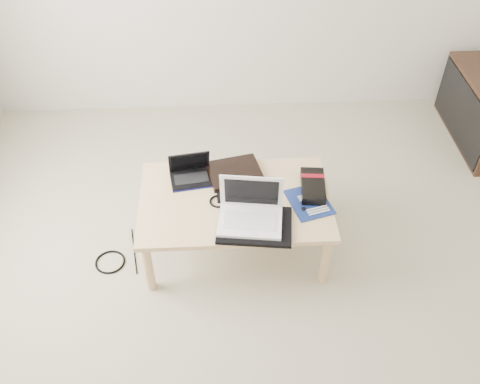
{
  "coord_description": "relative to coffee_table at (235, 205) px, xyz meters",
  "views": [
    {
      "loc": [
        -0.23,
        -1.76,
        2.53
      ],
      "look_at": [
        -0.12,
        0.45,
        0.45
      ],
      "focal_mm": 40.0,
      "sensor_mm": 36.0,
      "label": 1
    }
  ],
  "objects": [
    {
      "name": "motherboard",
      "position": [
        0.42,
        -0.05,
        0.05
      ],
      "size": [
        0.28,
        0.32,
        0.01
      ],
      "color": "#0C1D51",
      "rests_on": "coffee_table"
    },
    {
      "name": "floor_cable_coil",
      "position": [
        -0.76,
        -0.1,
        -0.35
      ],
      "size": [
        0.22,
        0.22,
        0.01
      ],
      "primitive_type": "torus",
      "rotation": [
        0.0,
        0.0,
        -0.26
      ],
      "color": "black",
      "rests_on": "ground"
    },
    {
      "name": "remote",
      "position": [
        0.17,
        0.04,
        0.06
      ],
      "size": [
        0.09,
        0.23,
        0.02
      ],
      "color": "silver",
      "rests_on": "coffee_table"
    },
    {
      "name": "floor_cable_trail",
      "position": [
        -0.63,
        -0.02,
        -0.35
      ],
      "size": [
        0.07,
        0.36,
        0.01
      ],
      "primitive_type": "cylinder",
      "rotation": [
        1.57,
        0.0,
        0.18
      ],
      "color": "black",
      "rests_on": "ground"
    },
    {
      "name": "cable_coil",
      "position": [
        -0.1,
        -0.02,
        0.05
      ],
      "size": [
        0.11,
        0.11,
        0.01
      ],
      "primitive_type": "torus",
      "rotation": [
        0.0,
        0.0,
        0.03
      ],
      "color": "black",
      "rests_on": "coffee_table"
    },
    {
      "name": "room_shell",
      "position": [
        0.15,
        -0.45,
        1.32
      ],
      "size": [
        4.2,
        4.2,
        2.7
      ],
      "color": "beige",
      "rests_on": "ground"
    },
    {
      "name": "coffee_table",
      "position": [
        0.0,
        0.0,
        0.0
      ],
      "size": [
        1.1,
        0.7,
        0.4
      ],
      "color": "#DDB685",
      "rests_on": "ground"
    },
    {
      "name": "white_laptop",
      "position": [
        0.08,
        -0.18,
        0.12
      ],
      "size": [
        0.37,
        0.29,
        0.25
      ],
      "color": "white",
      "rests_on": "neoprene_sleeve"
    },
    {
      "name": "ground",
      "position": [
        0.15,
        -0.45,
        -0.35
      ],
      "size": [
        4.0,
        4.0,
        0.0
      ],
      "primitive_type": "plane",
      "color": "#ABA28A",
      "rests_on": "ground"
    },
    {
      "name": "tablet",
      "position": [
        0.02,
        0.06,
        0.05
      ],
      "size": [
        0.25,
        0.19,
        0.01
      ],
      "color": "black",
      "rests_on": "coffee_table"
    },
    {
      "name": "neoprene_sleeve",
      "position": [
        0.1,
        -0.22,
        0.06
      ],
      "size": [
        0.44,
        0.34,
        0.02
      ],
      "primitive_type": "cube",
      "rotation": [
        0.0,
        0.0,
        -0.12
      ],
      "color": "black",
      "rests_on": "coffee_table"
    },
    {
      "name": "gpu_box",
      "position": [
        0.46,
        0.05,
        0.08
      ],
      "size": [
        0.16,
        0.28,
        0.06
      ],
      "color": "black",
      "rests_on": "coffee_table"
    },
    {
      "name": "book",
      "position": [
        0.01,
        0.21,
        0.06
      ],
      "size": [
        0.36,
        0.32,
        0.03
      ],
      "color": "black",
      "rests_on": "coffee_table"
    },
    {
      "name": "netbook",
      "position": [
        -0.25,
        0.19,
        0.09
      ],
      "size": [
        0.27,
        0.21,
        0.17
      ],
      "color": "black",
      "rests_on": "coffee_table"
    }
  ]
}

